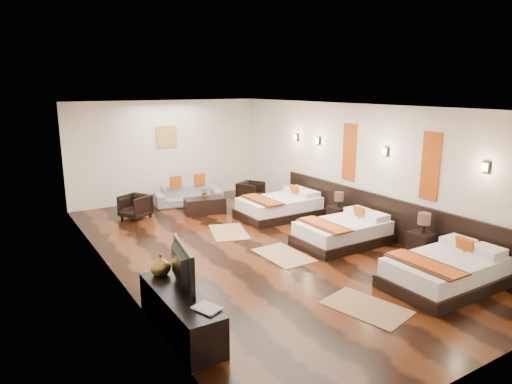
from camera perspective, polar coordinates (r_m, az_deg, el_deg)
floor at (r=9.15m, az=-0.14°, el=-7.06°), size 5.50×9.50×0.01m
ceiling at (r=8.59m, az=-0.15°, el=10.75°), size 5.50×9.50×0.01m
back_wall at (r=12.99m, az=-11.22°, el=5.13°), size 5.50×0.01×2.80m
left_wall at (r=7.72m, az=-17.82°, el=-0.68°), size 0.01×9.50×2.80m
right_wall at (r=10.44m, az=12.85°, el=3.12°), size 0.01×9.50×2.80m
headboard_panel at (r=10.08m, az=15.58°, el=-2.94°), size 0.08×6.60×0.90m
bed_near at (r=8.00m, az=22.88°, el=-9.21°), size 1.98×1.24×0.75m
bed_mid at (r=9.49m, az=11.00°, el=-4.96°), size 1.91×1.20×0.73m
bed_far at (r=11.20m, az=3.08°, el=-1.87°), size 1.99×1.25×0.76m
nightstand_a at (r=9.14m, az=20.27°, el=-5.90°), size 0.44×0.44×0.86m
nightstand_b at (r=10.67m, az=10.36°, el=-2.73°), size 0.40×0.40×0.79m
jute_mat_near at (r=7.02m, az=13.75°, el=-13.99°), size 1.01×1.34×0.01m
jute_mat_mid at (r=8.77m, az=3.49°, el=-7.97°), size 0.77×1.21×0.01m
jute_mat_far at (r=10.10m, az=-3.47°, el=-5.06°), size 1.08×1.37×0.01m
tv_console at (r=6.20m, az=-9.54°, el=-14.80°), size 0.50×1.80×0.55m
tv at (r=6.16m, az=-10.06°, el=-9.23°), size 0.30×1.02×0.58m
book at (r=5.55m, az=-7.10°, el=-14.86°), size 0.35×0.40×0.03m
figurine at (r=6.61m, az=-12.00°, el=-8.96°), size 0.34×0.34×0.31m
sofa at (r=12.51m, az=-8.55°, el=-0.37°), size 1.90×1.01×0.53m
armchair_left at (r=11.48m, az=-15.02°, el=-1.77°), size 0.85×0.85×0.58m
armchair_right at (r=12.61m, az=-0.66°, el=0.01°), size 0.85×0.86×0.58m
coffee_table at (r=11.59m, az=-6.48°, el=-1.71°), size 1.07×0.66×0.40m
table_plant at (r=11.59m, az=-6.48°, el=-0.03°), size 0.25×0.22×0.26m
orange_panel_a at (r=9.14m, az=21.19°, el=3.07°), size 0.04×0.40×1.30m
orange_panel_b at (r=10.59m, az=11.72°, el=4.96°), size 0.04×0.40×1.30m
sconce_near at (r=8.49m, az=27.05°, el=2.82°), size 0.07×0.12×0.18m
sconce_mid at (r=9.79m, az=16.06°, el=4.96°), size 0.07×0.12×0.18m
sconce_far at (r=11.37m, az=7.85°, el=6.43°), size 0.07×0.12×0.18m
sconce_lounge at (r=12.08m, az=5.12°, el=6.89°), size 0.07×0.12×0.18m
gold_artwork at (r=12.92m, az=-11.27°, el=6.88°), size 0.60×0.04×0.60m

